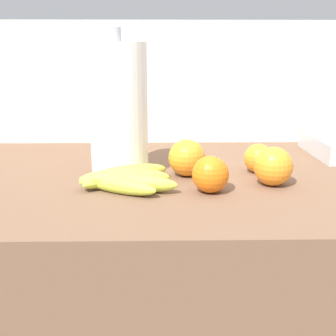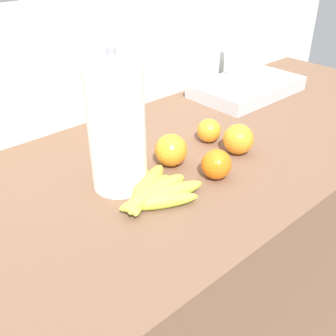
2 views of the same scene
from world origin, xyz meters
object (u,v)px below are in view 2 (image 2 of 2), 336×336
orange_back_right (171,150)px  paper_towel_roll (117,129)px  banana_bunch (152,193)px  orange_front (216,164)px  orange_back_left (238,139)px  orange_center (209,131)px  sink_basin (247,86)px

orange_back_right → paper_towel_roll: size_ratio=0.26×
banana_bunch → paper_towel_roll: bearing=99.0°
orange_back_right → banana_bunch: bearing=-147.1°
orange_back_right → orange_front: bearing=-71.7°
orange_back_left → orange_front: bearing=-161.9°
orange_back_left → orange_center: bearing=94.6°
orange_back_right → orange_back_left: 0.19m
orange_back_right → sink_basin: (0.55, 0.19, -0.01)m
orange_front → sink_basin: 0.60m
banana_bunch → orange_back_right: bearing=32.9°
orange_back_left → orange_center: (-0.01, 0.10, -0.01)m
banana_bunch → orange_front: (0.17, -0.03, 0.02)m
orange_front → orange_center: 0.19m
paper_towel_roll → sink_basin: bearing=14.6°
banana_bunch → orange_back_right: size_ratio=2.52×
orange_back_left → orange_center: size_ratio=1.21×
orange_back_left → sink_basin: size_ratio=0.21×
orange_front → paper_towel_roll: (-0.19, 0.13, 0.11)m
orange_back_right → orange_center: size_ratio=1.24×
orange_front → orange_back_right: orange_back_right is taller
orange_back_left → sink_basin: sink_basin is taller
orange_front → orange_back_right: 0.13m
orange_center → sink_basin: bearing=23.8°
banana_bunch → sink_basin: size_ratio=0.53×
banana_bunch → sink_basin: (0.69, 0.28, 0.01)m
banana_bunch → orange_back_right: 0.16m
orange_back_right → sink_basin: 0.58m
banana_bunch → orange_back_left: (0.31, 0.01, 0.02)m
orange_back_left → orange_center: orange_back_left is taller
paper_towel_roll → orange_front: bearing=-34.5°
orange_front → orange_back_right: size_ratio=0.89×
orange_front → paper_towel_roll: size_ratio=0.23×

